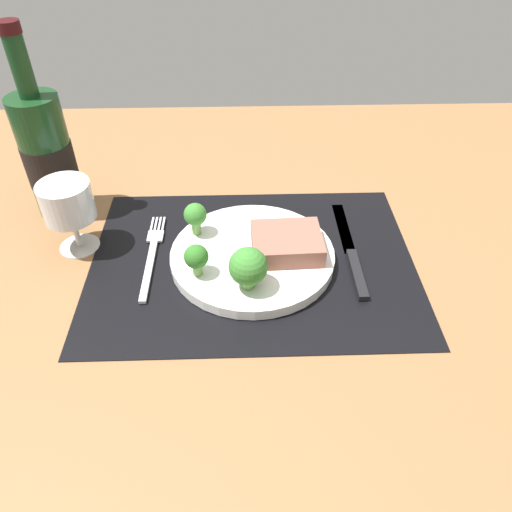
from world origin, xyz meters
The scene contains 11 objects.
ground_plane centered at (0.00, 0.00, -1.50)cm, with size 140.00×110.00×3.00cm, color brown.
placemat centered at (0.00, 0.00, 0.15)cm, with size 47.37×35.36×0.30cm, color black.
plate centered at (0.00, 0.00, 1.10)cm, with size 23.92×23.92×1.60cm, color white.
steak centered at (4.96, 0.21, 3.35)cm, with size 9.93×8.37×2.91cm, color #8C5647.
broccoli_front_edge centered at (-7.64, -4.47, 4.82)cm, with size 3.35×3.35×4.76cm.
broccoli_back_left centered at (-0.72, -7.26, 5.41)cm, with size 5.17×5.17×6.18cm.
broccoli_near_fork centered at (-8.31, 4.71, 5.15)cm, with size 3.41×3.41×5.18cm.
fork centered at (-14.94, 1.42, 0.55)cm, with size 2.40×19.20×0.50cm.
knife centered at (14.77, 0.53, 0.60)cm, with size 1.80×23.00×0.80cm.
wine_bottle centered at (-31.35, 14.42, 10.30)cm, with size 7.72×7.72×29.80cm.
wine_glass centered at (-26.31, 4.34, 7.70)cm, with size 7.46×7.46×11.14cm.
Camera 1 is at (-1.20, -55.13, 48.03)cm, focal length 34.73 mm.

